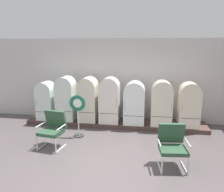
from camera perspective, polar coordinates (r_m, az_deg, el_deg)
The scene contains 13 objects.
ground at distance 5.37m, azimuth -4.12°, elevation -18.84°, with size 12.00×10.00×0.05m, color #51494A.
back_wall at distance 8.26m, azimuth 1.44°, elevation 4.20°, with size 11.76×0.12×3.05m.
display_plinth at distance 8.02m, azimuth 0.77°, elevation -6.93°, with size 6.36×0.95×0.14m, color #4C3531.
refrigerator_0 at distance 8.39m, azimuth -16.74°, elevation -0.85°, with size 0.60×0.62×1.39m.
refrigerator_1 at distance 8.07m, azimuth -11.88°, elevation -0.29°, with size 0.64×0.63×1.59m.
refrigerator_2 at distance 7.86m, azimuth -6.23°, elevation -0.50°, with size 0.64×0.72×1.58m.
refrigerator_3 at distance 7.65m, azimuth -0.65°, elevation -0.74°, with size 0.68×0.63×1.60m.
refrigerator_4 at distance 7.62m, azimuth 5.83°, elevation -1.45°, with size 0.71×0.71×1.47m.
refrigerator_5 at distance 7.57m, azimuth 12.77°, elevation -1.53°, with size 0.69×0.61×1.53m.
refrigerator_6 at distance 7.69m, azimuth 19.38°, elevation -1.88°, with size 0.67×0.61×1.49m.
armchair_left at distance 6.41m, azimuth -15.11°, elevation -7.86°, with size 0.74×0.72×1.03m.
armchair_right at distance 5.42m, azimuth 15.37°, elevation -11.84°, with size 0.74×0.71×1.03m.
sign_stand at distance 6.90m, azimuth -8.81°, elevation -5.18°, with size 0.49×0.32×1.33m.
Camera 1 is at (1.07, -4.44, 2.81)m, focal length 35.24 mm.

